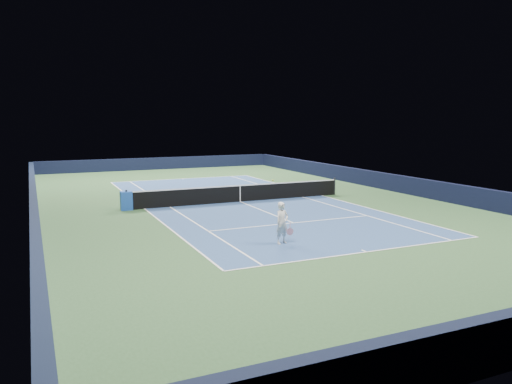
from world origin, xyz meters
name	(u,v)px	position (x,y,z in m)	size (l,w,h in m)	color
ground	(240,202)	(0.00, 0.00, 0.00)	(40.00, 40.00, 0.00)	#2D4E2B
wall_far	(159,163)	(0.00, 19.82, 0.55)	(22.00, 0.35, 1.10)	black
wall_right	(391,182)	(10.82, 0.00, 0.55)	(0.35, 40.00, 1.10)	black
wall_left	(34,206)	(-10.82, 0.00, 0.55)	(0.35, 40.00, 1.10)	black
court_surface	(240,202)	(0.00, 0.00, 0.00)	(10.97, 23.77, 0.01)	navy
baseline_far	(182,179)	(0.00, 11.88, 0.01)	(10.97, 0.08, 0.00)	white
baseline_near	(367,252)	(0.00, -11.88, 0.01)	(10.97, 0.08, 0.00)	white
sideline_doubles_right	(322,196)	(5.49, 0.00, 0.01)	(0.08, 23.77, 0.00)	white
sideline_doubles_left	(145,209)	(-5.49, 0.00, 0.01)	(0.08, 23.77, 0.00)	white
sideline_singles_right	(303,197)	(4.12, 0.00, 0.01)	(0.08, 23.77, 0.00)	white
sideline_singles_left	(170,207)	(-4.12, 0.00, 0.01)	(0.08, 23.77, 0.00)	white
service_line_far	(205,188)	(0.00, 6.40, 0.01)	(8.23, 0.08, 0.00)	white
service_line_near	(294,223)	(0.00, -6.40, 0.01)	(8.23, 0.08, 0.00)	white
center_service_line	(240,202)	(0.00, 0.00, 0.01)	(0.08, 12.80, 0.00)	white
center_mark_far	(183,179)	(0.00, 11.73, 0.01)	(0.08, 0.30, 0.00)	white
center_mark_near	(364,251)	(0.00, -11.73, 0.01)	(0.08, 0.30, 0.00)	white
tennis_net	(240,193)	(0.00, 0.00, 0.50)	(12.90, 0.10, 1.07)	black
sponsor_cube	(126,201)	(-6.40, 0.10, 0.49)	(0.63, 0.58, 0.98)	#1E4EB4
tennis_player	(282,223)	(-2.22, -9.55, 0.81)	(0.80, 1.30, 2.36)	silver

